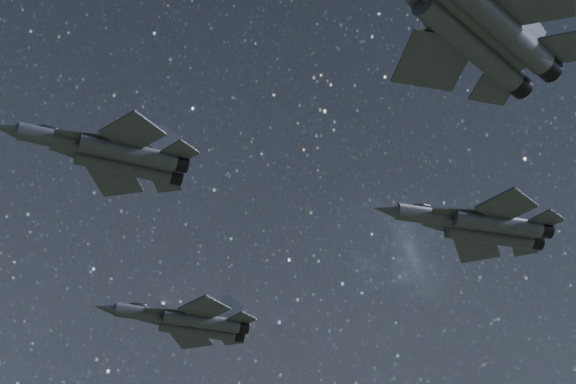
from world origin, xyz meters
name	(u,v)px	position (x,y,z in m)	size (l,w,h in m)	color
jet_lead	(110,153)	(-13.77, 6.36, 143.99)	(15.90, 11.32, 4.05)	#333640
jet_left	(187,321)	(-1.76, 24.84, 141.10)	(15.23, 10.71, 3.85)	#333640
jet_right	(469,17)	(2.91, -19.46, 140.03)	(19.34, 12.73, 4.96)	#333640
jet_slot	(479,225)	(16.33, 1.66, 141.76)	(15.90, 11.06, 4.00)	#333640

